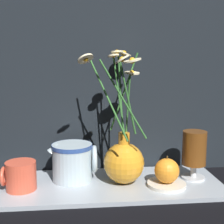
% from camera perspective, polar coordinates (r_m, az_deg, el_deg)
% --- Properties ---
extents(ground_plane, '(6.00, 6.00, 0.00)m').
position_cam_1_polar(ground_plane, '(0.93, -0.93, -13.55)').
color(ground_plane, black).
extents(shelf, '(0.66, 0.25, 0.01)m').
position_cam_1_polar(shelf, '(0.93, -0.93, -13.20)').
color(shelf, '#9EA8B2').
rests_on(shelf, ground_plane).
extents(vase_with_flowers, '(0.19, 0.24, 0.38)m').
position_cam_1_polar(vase_with_flowers, '(0.90, 2.16, -8.33)').
color(vase_with_flowers, orange).
rests_on(vase_with_flowers, shelf).
extents(yellow_mug, '(0.09, 0.08, 0.08)m').
position_cam_1_polar(yellow_mug, '(0.90, -16.45, -11.10)').
color(yellow_mug, '#DB5138').
rests_on(yellow_mug, shelf).
extents(ceramic_pitcher, '(0.14, 0.12, 0.12)m').
position_cam_1_polar(ceramic_pitcher, '(0.93, -7.14, -8.75)').
color(ceramic_pitcher, silver).
rests_on(ceramic_pitcher, shelf).
extents(tea_glass, '(0.07, 0.07, 0.14)m').
position_cam_1_polar(tea_glass, '(0.96, 14.80, -6.74)').
color(tea_glass, silver).
rests_on(tea_glass, shelf).
extents(saucer_plate, '(0.11, 0.11, 0.01)m').
position_cam_1_polar(saucer_plate, '(0.92, 9.93, -12.89)').
color(saucer_plate, silver).
rests_on(saucer_plate, shelf).
extents(orange_fruit, '(0.07, 0.07, 0.08)m').
position_cam_1_polar(orange_fruit, '(0.90, 10.00, -10.53)').
color(orange_fruit, orange).
rests_on(orange_fruit, saucer_plate).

